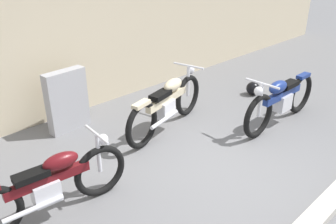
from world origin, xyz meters
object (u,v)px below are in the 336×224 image
Objects in this scene: stone_marker at (67,101)px; motorcycle_cream at (168,104)px; helmet at (253,88)px; motorcycle_maroon at (51,185)px; motorcycle_blue at (281,100)px.

stone_marker is 0.50× the size of motorcycle_cream.
helmet is 4.99m from motorcycle_maroon.
motorcycle_cream is at bearing 19.84° from motorcycle_maroon.
motorcycle_cream reaches higher than helmet.
helmet is 0.13× the size of motorcycle_cream.
motorcycle_maroon is 0.93× the size of motorcycle_cream.
motorcycle_blue is at bearing -3.22° from motorcycle_maroon.
motorcycle_maroon is (-4.96, -0.49, 0.29)m from helmet.
motorcycle_maroon is 2.61m from motorcycle_cream.
motorcycle_blue is at bearing -41.03° from stone_marker.
motorcycle_maroon is at bearing -178.57° from motorcycle_cream.
motorcycle_cream is (-2.44, 0.17, 0.34)m from helmet.
motorcycle_blue is (-0.85, -1.11, 0.33)m from helmet.
stone_marker is at bearing 159.66° from helmet.
motorcycle_blue is at bearing -127.40° from helmet.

